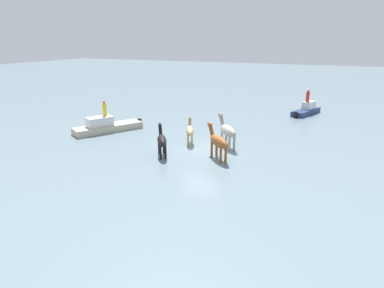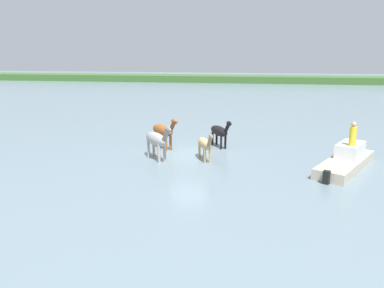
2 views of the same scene
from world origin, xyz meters
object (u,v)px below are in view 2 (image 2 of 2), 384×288
object	(u,v)px
horse_dun_straggler	(220,131)
boat_launch_far	(346,162)
horse_gray_outer	(205,144)
person_spotter_bow	(353,135)
horse_dark_mare	(163,131)
horse_pinto_flank	(157,140)

from	to	relation	value
horse_dun_straggler	boat_launch_far	world-z (taller)	horse_dun_straggler
horse_dun_straggler	boat_launch_far	distance (m)	7.36
horse_gray_outer	person_spotter_bow	xyz separation A→B (m)	(7.30, -0.38, 0.84)
horse_dark_mare	horse_pinto_flank	distance (m)	2.37
horse_dark_mare	horse_pinto_flank	bearing A→B (deg)	-41.11
horse_dun_straggler	person_spotter_bow	size ratio (longest dim) A/B	1.78
horse_dark_mare	boat_launch_far	xyz separation A→B (m)	(9.90, -2.37, -0.78)
horse_gray_outer	boat_launch_far	distance (m)	7.18
horse_gray_outer	person_spotter_bow	bearing A→B (deg)	63.17
boat_launch_far	horse_dark_mare	bearing A→B (deg)	106.62
horse_dark_mare	person_spotter_bow	bearing A→B (deg)	30.62
horse_dun_straggler	horse_pinto_flank	world-z (taller)	horse_pinto_flank
horse_dark_mare	boat_launch_far	size ratio (longest dim) A/B	0.40
horse_dun_straggler	horse_pinto_flank	xyz separation A→B (m)	(-3.12, -3.20, 0.14)
person_spotter_bow	horse_gray_outer	bearing A→B (deg)	177.06
horse_dark_mare	horse_pinto_flank	world-z (taller)	horse_pinto_flank
horse_gray_outer	person_spotter_bow	world-z (taller)	person_spotter_bow
horse_pinto_flank	horse_gray_outer	world-z (taller)	horse_pinto_flank
horse_pinto_flank	horse_dark_mare	bearing A→B (deg)	142.65
horse_dun_straggler	horse_gray_outer	size ratio (longest dim) A/B	1.01
horse_dark_mare	boat_launch_far	world-z (taller)	horse_dark_mare
boat_launch_far	person_spotter_bow	xyz separation A→B (m)	(0.15, -0.10, 1.43)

